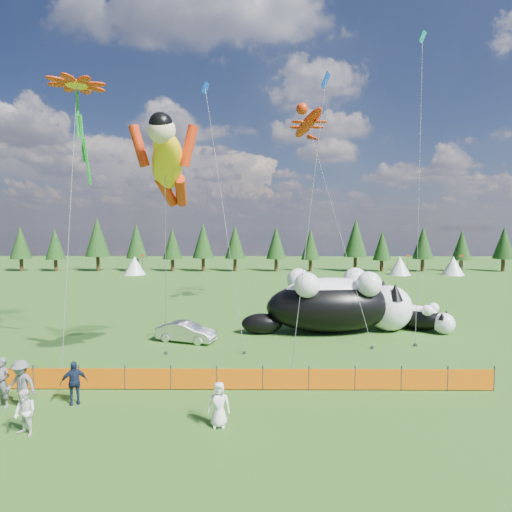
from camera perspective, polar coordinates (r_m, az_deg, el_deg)
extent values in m
plane|color=#14370A|center=(21.11, -1.93, -15.47)|extent=(160.00, 160.00, 0.00)
cylinder|color=#262626|center=(20.59, -29.20, -14.88)|extent=(0.06, 0.06, 1.10)
cylinder|color=#262626|center=(19.72, -23.95, -15.56)|extent=(0.06, 0.06, 1.10)
cylinder|color=#262626|center=(19.01, -18.22, -16.16)|extent=(0.06, 0.06, 1.10)
cylinder|color=#262626|center=(18.49, -12.08, -16.63)|extent=(0.06, 0.06, 1.10)
cylinder|color=#262626|center=(18.18, -5.64, -16.92)|extent=(0.06, 0.06, 1.10)
cylinder|color=#262626|center=(18.09, 0.96, -17.02)|extent=(0.06, 0.06, 1.10)
cylinder|color=#262626|center=(18.22, 7.55, -16.90)|extent=(0.06, 0.06, 1.10)
cylinder|color=#262626|center=(18.56, 13.96, -16.58)|extent=(0.06, 0.06, 1.10)
cylinder|color=#262626|center=(19.11, 20.04, -16.10)|extent=(0.06, 0.06, 1.10)
cylinder|color=#262626|center=(19.84, 25.69, -15.49)|extent=(0.06, 0.06, 1.10)
cylinder|color=#262626|center=(20.74, 30.87, -14.80)|extent=(0.06, 0.06, 1.10)
cube|color=#DB5804|center=(21.11, -31.63, -14.65)|extent=(2.00, 0.04, 0.90)
cube|color=#DB5804|center=(20.15, -26.63, -15.36)|extent=(2.00, 0.04, 0.90)
cube|color=#DB5804|center=(19.36, -21.14, -16.01)|extent=(2.00, 0.04, 0.90)
cube|color=#DB5804|center=(18.74, -15.20, -16.56)|extent=(2.00, 0.04, 0.90)
cube|color=#DB5804|center=(18.33, -8.89, -16.94)|extent=(2.00, 0.04, 0.90)
cube|color=#DB5804|center=(18.13, -2.35, -17.14)|extent=(2.00, 0.04, 0.90)
cube|color=#DB5804|center=(18.14, 4.27, -17.13)|extent=(2.00, 0.04, 0.90)
cube|color=#DB5804|center=(18.38, 10.78, -16.91)|extent=(2.00, 0.04, 0.90)
cube|color=#DB5804|center=(18.83, 17.04, -16.50)|extent=(2.00, 0.04, 0.90)
cube|color=#DB5804|center=(19.47, 22.92, -15.94)|extent=(2.00, 0.04, 0.90)
cube|color=#DB5804|center=(20.29, 28.34, -15.29)|extent=(2.00, 0.04, 0.90)
ellipsoid|color=black|center=(27.66, 10.61, -7.07)|extent=(9.19, 5.06, 3.51)
ellipsoid|color=white|center=(27.51, 10.63, -5.28)|extent=(6.92, 3.66, 2.15)
sphere|color=white|center=(29.12, 18.41, -7.04)|extent=(3.12, 3.12, 3.12)
sphere|color=#F96162|center=(29.69, 20.76, -6.89)|extent=(0.44, 0.44, 0.44)
ellipsoid|color=black|center=(26.95, 0.86, -9.64)|extent=(2.87, 1.67, 1.37)
cone|color=black|center=(28.08, 19.26, -4.89)|extent=(1.09, 1.09, 1.09)
cone|color=black|center=(29.76, 17.72, -4.36)|extent=(1.09, 1.09, 1.09)
sphere|color=white|center=(29.26, 13.98, -3.23)|extent=(1.64, 1.64, 1.64)
sphere|color=white|center=(26.91, 15.83, -3.89)|extent=(1.64, 1.64, 1.64)
sphere|color=white|center=(28.13, 6.09, -3.42)|extent=(1.64, 1.64, 1.64)
sphere|color=white|center=(25.68, 7.28, -4.14)|extent=(1.64, 1.64, 1.64)
ellipsoid|color=black|center=(30.24, 21.87, -8.20)|extent=(4.19, 4.06, 1.59)
ellipsoid|color=white|center=(30.16, 21.89, -7.46)|extent=(3.11, 3.01, 0.97)
sphere|color=white|center=(29.67, 25.25, -8.71)|extent=(1.41, 1.41, 1.41)
sphere|color=#F96162|center=(29.50, 26.37, -8.81)|extent=(0.20, 0.20, 0.20)
ellipsoid|color=black|center=(31.15, 18.16, -8.68)|extent=(1.33, 1.29, 0.62)
cone|color=black|center=(29.15, 25.02, -7.78)|extent=(0.49, 0.49, 0.49)
cone|color=black|center=(29.95, 25.53, -7.49)|extent=(0.49, 0.49, 0.49)
sphere|color=white|center=(30.30, 24.03, -6.79)|extent=(0.74, 0.74, 0.74)
sphere|color=white|center=(29.24, 23.29, -7.15)|extent=(0.74, 0.74, 0.74)
sphere|color=white|center=(30.94, 20.76, -6.48)|extent=(0.74, 0.74, 0.74)
sphere|color=white|center=(29.90, 19.92, -6.82)|extent=(0.74, 0.74, 0.74)
imported|color=silver|center=(25.54, -9.93, -10.63)|extent=(3.92, 2.31, 1.22)
imported|color=#5D5C61|center=(19.23, -32.55, -15.00)|extent=(0.80, 0.61, 1.96)
imported|color=white|center=(16.49, -30.14, -18.80)|extent=(0.89, 0.72, 1.59)
imported|color=#141F38|center=(18.27, -24.58, -16.11)|extent=(1.14, 0.91, 1.73)
imported|color=#5D5C61|center=(18.67, -30.56, -15.54)|extent=(1.34, 0.85, 1.94)
imported|color=white|center=(15.12, -5.33, -20.37)|extent=(0.81, 0.54, 1.61)
cylinder|color=#595959|center=(21.32, -12.66, -1.19)|extent=(0.03, 0.03, 10.25)
cube|color=#262626|center=(23.43, -12.74, -13.37)|extent=(0.15, 0.15, 0.16)
cylinder|color=#595959|center=(29.19, 11.13, 5.85)|extent=(0.03, 0.03, 19.63)
cube|color=#262626|center=(24.87, 16.27, -12.41)|extent=(0.15, 0.15, 0.16)
cylinder|color=#595959|center=(21.65, -25.09, 4.69)|extent=(0.03, 0.03, 15.34)
cube|color=#262626|center=(20.55, -26.09, -16.20)|extent=(0.15, 0.15, 0.16)
cube|color=green|center=(24.47, -24.05, 15.16)|extent=(0.23, 0.23, 4.96)
cylinder|color=#595959|center=(24.85, -4.74, 6.93)|extent=(0.03, 0.03, 17.52)
cube|color=#262626|center=(22.98, -1.67, -13.63)|extent=(0.15, 0.15, 0.16)
cylinder|color=#595959|center=(28.29, 22.29, 10.22)|extent=(0.03, 0.03, 21.01)
cube|color=#262626|center=(26.17, 21.81, -11.71)|extent=(0.15, 0.15, 0.16)
cylinder|color=#595959|center=(18.55, 7.44, 3.80)|extent=(0.03, 0.03, 13.79)
cube|color=#262626|center=(19.34, 4.94, -17.10)|extent=(0.15, 0.15, 0.16)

